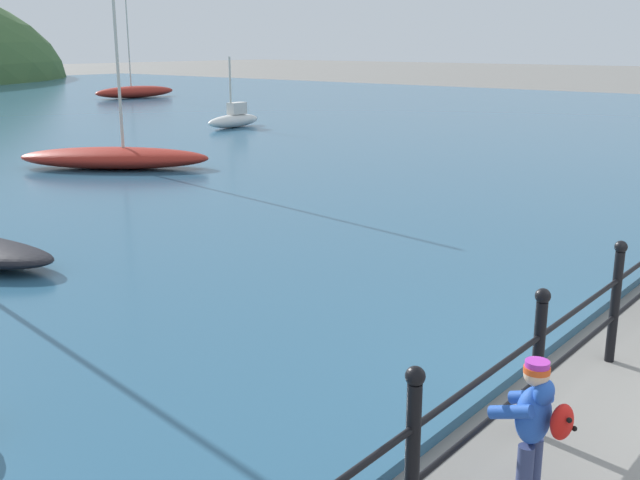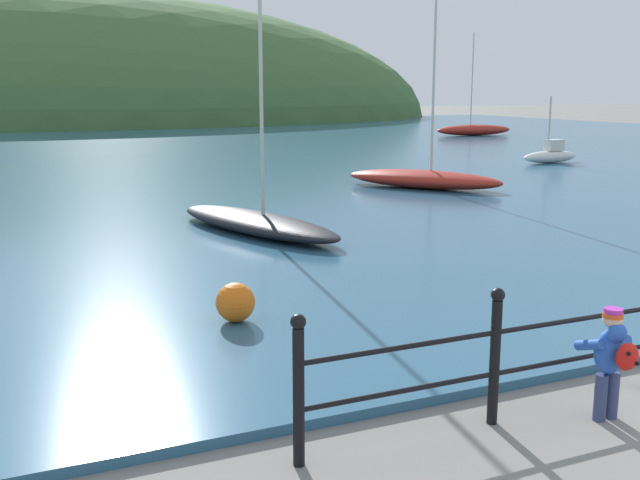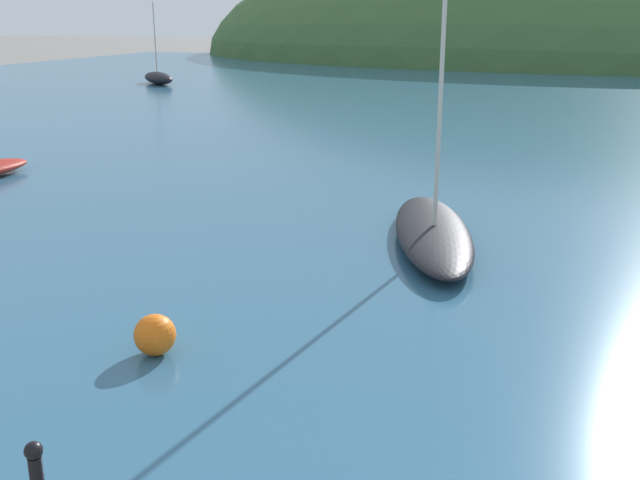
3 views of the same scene
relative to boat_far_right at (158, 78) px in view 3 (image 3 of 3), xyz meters
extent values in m
cube|color=#2D5B7A|center=(21.51, -1.41, -0.38)|extent=(80.00, 60.00, 0.10)
ellipsoid|color=#3D6033|center=(21.51, 32.23, -0.43)|extent=(68.09, 37.45, 21.94)
sphere|color=black|center=(18.57, -31.91, 0.71)|extent=(0.12, 0.12, 0.12)
ellipsoid|color=black|center=(0.00, 0.00, -0.02)|extent=(3.15, 2.84, 0.63)
cylinder|color=beige|center=(-0.12, 0.10, 2.07)|extent=(0.07, 0.07, 3.54)
ellipsoid|color=black|center=(19.42, -23.31, -0.15)|extent=(2.52, 4.86, 0.37)
cylinder|color=beige|center=(19.49, -23.54, 2.63)|extent=(0.07, 0.07, 5.18)
sphere|color=orange|center=(17.34, -28.57, -0.10)|extent=(0.47, 0.47, 0.47)
camera|label=1|loc=(15.18, -33.96, 2.55)|focal=42.00mm
camera|label=2|loc=(14.77, -36.80, 2.41)|focal=42.00mm
camera|label=3|loc=(21.67, -35.20, 3.37)|focal=42.00mm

